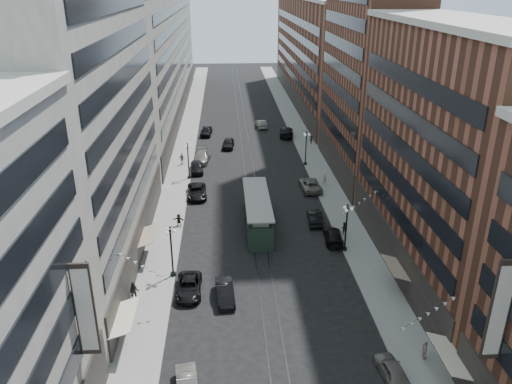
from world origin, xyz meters
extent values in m
plane|color=black|center=(0.00, 60.00, 0.00)|extent=(220.00, 220.00, 0.00)
cube|color=gray|center=(-11.00, 70.00, 0.07)|extent=(4.00, 180.00, 0.15)
cube|color=gray|center=(11.00, 70.00, 0.07)|extent=(4.00, 180.00, 0.15)
cube|color=#2D2D33|center=(-0.70, 70.00, 0.01)|extent=(0.12, 180.00, 0.02)
cube|color=#2D2D33|center=(0.70, 70.00, 0.01)|extent=(0.12, 180.00, 0.02)
cube|color=#AAA696|center=(-17.00, 33.00, 14.00)|extent=(8.00, 36.00, 28.00)
cube|color=#AAA696|center=(-17.00, 96.00, 13.00)|extent=(8.00, 90.00, 26.00)
cube|color=brown|center=(17.00, 28.00, 12.00)|extent=(8.00, 30.00, 24.00)
cube|color=brown|center=(17.00, 56.00, 21.00)|extent=(8.00, 26.00, 42.00)
cube|color=brown|center=(17.00, 105.00, 12.00)|extent=(8.00, 72.00, 24.00)
cylinder|color=black|center=(-9.20, 28.00, 0.30)|extent=(0.56, 0.56, 0.30)
cylinder|color=black|center=(-9.20, 28.00, 2.75)|extent=(0.18, 0.18, 5.20)
sphere|color=black|center=(-9.20, 28.00, 5.55)|extent=(0.24, 0.24, 0.24)
sphere|color=white|center=(-8.75, 28.00, 5.15)|extent=(0.36, 0.36, 0.36)
sphere|color=white|center=(-9.42, 28.39, 5.15)|extent=(0.36, 0.36, 0.36)
sphere|color=white|center=(-9.42, 27.61, 5.15)|extent=(0.36, 0.36, 0.36)
cylinder|color=black|center=(-9.20, 55.00, 0.30)|extent=(0.56, 0.56, 0.30)
cylinder|color=black|center=(-9.20, 55.00, 2.75)|extent=(0.18, 0.18, 5.20)
sphere|color=black|center=(-9.20, 55.00, 5.55)|extent=(0.24, 0.24, 0.24)
sphere|color=white|center=(-8.75, 55.00, 5.15)|extent=(0.36, 0.36, 0.36)
sphere|color=white|center=(-9.42, 55.39, 5.15)|extent=(0.36, 0.36, 0.36)
sphere|color=white|center=(-9.42, 54.61, 5.15)|extent=(0.36, 0.36, 0.36)
cylinder|color=black|center=(9.20, 32.00, 0.30)|extent=(0.56, 0.56, 0.30)
cylinder|color=black|center=(9.20, 32.00, 2.75)|extent=(0.18, 0.18, 5.20)
sphere|color=black|center=(9.20, 32.00, 5.55)|extent=(0.24, 0.24, 0.24)
sphere|color=white|center=(9.65, 32.00, 5.15)|extent=(0.36, 0.36, 0.36)
sphere|color=white|center=(8.97, 32.39, 5.15)|extent=(0.36, 0.36, 0.36)
sphere|color=white|center=(8.97, 31.61, 5.15)|extent=(0.36, 0.36, 0.36)
cylinder|color=black|center=(9.20, 60.00, 0.30)|extent=(0.56, 0.56, 0.30)
cylinder|color=black|center=(9.20, 60.00, 2.75)|extent=(0.18, 0.18, 5.20)
sphere|color=black|center=(9.20, 60.00, 5.55)|extent=(0.24, 0.24, 0.24)
sphere|color=white|center=(9.65, 60.00, 5.15)|extent=(0.36, 0.36, 0.36)
sphere|color=white|center=(8.97, 60.39, 5.15)|extent=(0.36, 0.36, 0.36)
sphere|color=white|center=(8.97, 59.61, 5.15)|extent=(0.36, 0.36, 0.36)
cube|color=#1F3226|center=(0.00, 38.88, 1.43)|extent=(2.76, 13.24, 2.87)
cube|color=gray|center=(0.00, 38.88, 3.20)|extent=(1.77, 12.14, 0.66)
cube|color=gray|center=(0.00, 38.88, 3.64)|extent=(2.98, 13.46, 0.17)
cylinder|color=black|center=(0.00, 33.91, 0.39)|extent=(2.54, 0.77, 0.77)
cylinder|color=black|center=(0.00, 43.84, 0.39)|extent=(2.54, 0.77, 0.77)
imported|color=black|center=(-7.44, 25.02, 0.70)|extent=(2.37, 5.09, 1.41)
imported|color=slate|center=(8.40, 13.01, 0.69)|extent=(2.02, 4.18, 1.38)
imported|color=black|center=(-4.02, 23.80, 0.75)|extent=(1.97, 4.69, 1.51)
imported|color=black|center=(-12.36, 23.92, 1.12)|extent=(0.96, 0.55, 1.93)
imported|color=#AA9D8D|center=(11.49, 14.60, 0.99)|extent=(0.55, 1.02, 1.67)
imported|color=black|center=(-7.72, 48.25, 0.77)|extent=(2.90, 5.67, 1.53)
imported|color=slate|center=(-7.57, 62.71, 0.84)|extent=(2.97, 6.03, 1.69)
imported|color=black|center=(-7.29, 78.09, 0.86)|extent=(2.52, 5.21, 1.72)
imported|color=black|center=(7.13, 39.23, 0.76)|extent=(1.93, 4.71, 1.52)
imported|color=slate|center=(8.27, 49.69, 0.79)|extent=(2.83, 5.80, 1.59)
imported|color=black|center=(8.09, 76.54, 0.90)|extent=(3.26, 6.44, 1.79)
imported|color=black|center=(-3.14, 69.94, 0.83)|extent=(2.41, 5.02, 1.66)
imported|color=slate|center=(3.76, 82.86, 0.80)|extent=(2.13, 4.96, 1.59)
imported|color=black|center=(-9.50, 39.16, 0.92)|extent=(1.48, 0.75, 1.54)
imported|color=#9F9283|center=(-10.69, 61.28, 1.09)|extent=(1.21, 0.84, 1.88)
imported|color=black|center=(9.94, 35.74, 0.92)|extent=(0.79, 0.49, 1.53)
imported|color=beige|center=(10.68, 51.55, 1.08)|extent=(0.80, 0.68, 1.85)
imported|color=black|center=(11.96, 70.78, 0.93)|extent=(1.06, 0.59, 1.55)
imported|color=black|center=(-8.20, 57.90, 0.82)|extent=(2.31, 4.92, 1.63)
imported|color=black|center=(8.40, 34.33, 0.69)|extent=(2.33, 4.92, 1.39)
camera|label=1|loc=(-3.62, -15.44, 27.48)|focal=35.00mm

